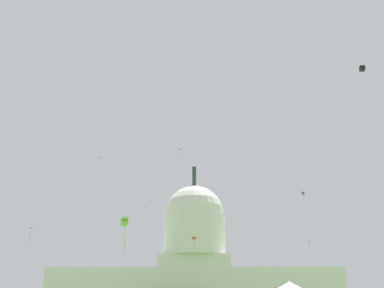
% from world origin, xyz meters
% --- Properties ---
extents(capitol_building, '(123.57, 26.92, 65.86)m').
position_xyz_m(capitol_building, '(-1.01, 188.82, 20.49)').
color(capitol_building, silver).
rests_on(capitol_building, ground_plane).
extents(kite_magenta_mid, '(1.22, 1.44, 3.40)m').
position_xyz_m(kite_magenta_mid, '(-38.51, 93.43, 21.08)').
color(kite_magenta_mid, '#D1339E').
extents(kite_orange_high, '(1.53, 1.39, 0.23)m').
position_xyz_m(kite_orange_high, '(-25.22, 102.69, 42.12)').
color(kite_orange_high, orange).
extents(kite_black_high, '(1.06, 1.11, 1.08)m').
position_xyz_m(kite_black_high, '(36.99, 68.87, 50.95)').
color(kite_black_high, black).
extents(kite_turquoise_mid, '(0.40, 0.96, 1.40)m').
position_xyz_m(kite_turquoise_mid, '(28.65, 95.74, 18.27)').
color(kite_turquoise_mid, teal).
extents(kite_lime_low, '(1.17, 1.20, 4.47)m').
position_xyz_m(kite_lime_low, '(-7.81, 42.72, 13.59)').
color(kite_lime_low, '#8CD133').
extents(kite_red_mid, '(1.34, 1.32, 4.09)m').
position_xyz_m(kite_red_mid, '(-0.30, 146.81, 26.94)').
color(kite_red_mid, red).
extents(kite_white_low, '(0.52, 0.68, 1.05)m').
position_xyz_m(kite_white_low, '(35.14, 166.38, 13.70)').
color(kite_white_low, white).
extents(kite_gold_high, '(1.30, 1.04, 0.20)m').
position_xyz_m(kite_gold_high, '(-14.09, 128.83, 35.85)').
color(kite_gold_high, gold).
extents(kite_green_high, '(1.20, 1.61, 2.40)m').
position_xyz_m(kite_green_high, '(-2.81, 103.32, 44.62)').
color(kite_green_high, green).
extents(kite_violet_high, '(0.98, 0.98, 2.69)m').
position_xyz_m(kite_violet_high, '(32.76, 117.47, 35.70)').
color(kite_violet_high, purple).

